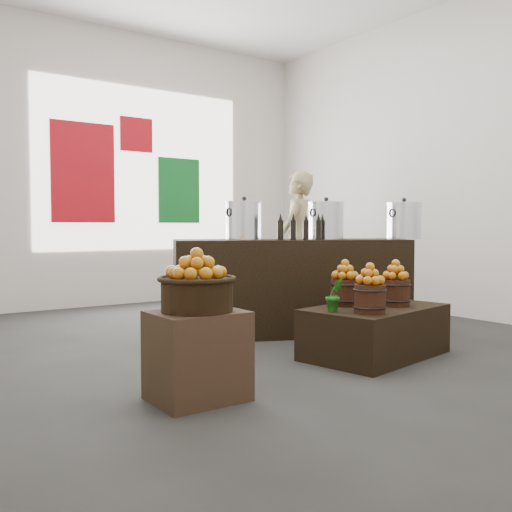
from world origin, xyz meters
TOP-DOWN VIEW (x-y plane):
  - ground at (0.00, 0.00)m, footprint 7.00×7.00m
  - back_wall at (0.00, 3.50)m, footprint 6.00×0.04m
  - back_opening at (0.30, 3.48)m, footprint 3.20×0.02m
  - deco_red_left at (-0.60, 3.47)m, footprint 0.90×0.04m
  - deco_green_right at (0.90, 3.47)m, footprint 0.70×0.04m
  - deco_red_upper at (0.20, 3.47)m, footprint 0.50×0.04m
  - crate at (-1.42, -1.22)m, footprint 0.59×0.49m
  - wicker_basket at (-1.42, -1.22)m, footprint 0.47×0.47m
  - apples_in_basket at (-1.42, -1.22)m, footprint 0.37×0.37m
  - display_table at (0.49, -1.02)m, footprint 1.40×1.00m
  - apple_bucket_front_left at (0.16, -1.26)m, footprint 0.26×0.26m
  - apples_in_bucket_front_left at (0.16, -1.26)m, footprint 0.19×0.19m
  - apple_bucket_front_right at (0.67, -1.08)m, footprint 0.26×0.26m
  - apples_in_bucket_front_right at (0.67, -1.08)m, footprint 0.19×0.19m
  - apple_bucket_rear at (0.32, -0.81)m, footprint 0.26×0.26m
  - apples_in_bucket_rear at (0.32, -0.81)m, footprint 0.19×0.19m
  - herb_garnish_right at (0.89, -0.75)m, footprint 0.31×0.28m
  - herb_garnish_left at (-0.01, -1.03)m, footprint 0.18×0.16m
  - counter at (0.56, 0.27)m, footprint 2.56×1.75m
  - stock_pot_left at (0.11, 0.48)m, footprint 0.38×0.38m
  - stock_pot_center at (0.92, 0.11)m, footprint 0.38×0.38m
  - stock_pot_right at (1.73, -0.27)m, footprint 0.38×0.38m
  - oil_cruets at (0.46, 0.05)m, footprint 0.35×0.21m
  - shopper at (1.83, 1.72)m, footprint 0.83×0.78m

SIDE VIEW (x-z plane):
  - ground at x=0.00m, z-range 0.00..0.00m
  - display_table at x=0.49m, z-range 0.00..0.44m
  - crate at x=-1.42m, z-range 0.00..0.59m
  - counter at x=0.56m, z-range 0.00..1.01m
  - apple_bucket_front_left at x=0.16m, z-range 0.44..0.68m
  - apple_bucket_front_right at x=0.67m, z-range 0.44..0.68m
  - apple_bucket_rear at x=0.32m, z-range 0.44..0.68m
  - herb_garnish_left at x=-0.01m, z-range 0.44..0.72m
  - herb_garnish_right at x=0.89m, z-range 0.44..0.72m
  - wicker_basket at x=-1.42m, z-range 0.59..0.80m
  - apples_in_bucket_front_left at x=0.16m, z-range 0.68..0.85m
  - apples_in_bucket_front_right at x=0.67m, z-range 0.68..0.85m
  - apples_in_bucket_rear at x=0.32m, z-range 0.68..0.85m
  - apples_in_basket at x=-1.42m, z-range 0.80..1.00m
  - shopper at x=1.83m, z-range 0.00..1.91m
  - oil_cruets at x=0.46m, z-range 1.01..1.29m
  - stock_pot_left at x=0.11m, z-range 1.01..1.39m
  - stock_pot_center at x=0.92m, z-range 1.01..1.39m
  - stock_pot_right at x=1.73m, z-range 1.01..1.39m
  - deco_green_right at x=0.90m, z-range 1.20..2.20m
  - deco_red_left at x=-0.60m, z-range 1.20..2.60m
  - back_wall at x=0.00m, z-range 0.00..4.00m
  - back_opening at x=0.30m, z-range 0.80..3.20m
  - deco_red_upper at x=0.20m, z-range 2.25..2.75m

